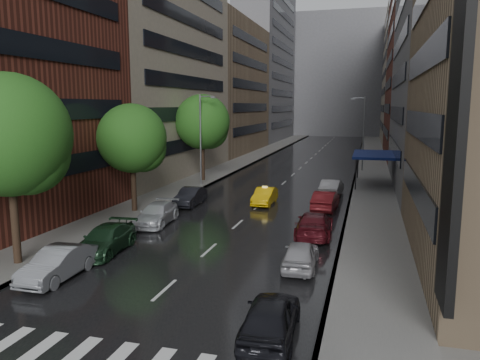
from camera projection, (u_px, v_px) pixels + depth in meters
name	position (u px, v px, depth m)	size (l,w,h in m)	color
ground	(118.00, 332.00, 16.89)	(220.00, 220.00, 0.00)	gray
road	(304.00, 165.00, 64.49)	(14.00, 140.00, 0.01)	black
sidewalk_left	(241.00, 162.00, 66.84)	(4.00, 140.00, 0.15)	gray
sidewalk_right	(372.00, 166.00, 62.11)	(4.00, 140.00, 0.15)	gray
buildings_left	(220.00, 55.00, 74.26)	(8.00, 108.00, 38.00)	maroon
buildings_right	(422.00, 54.00, 64.55)	(8.05, 109.10, 36.00)	#937A5B
building_far	(339.00, 76.00, 126.68)	(40.00, 14.00, 32.00)	slate
tree_near	(8.00, 135.00, 22.89)	(6.09, 6.09, 9.71)	#382619
tree_mid	(132.00, 139.00, 34.86)	(5.17, 5.17, 8.25)	#382619
tree_far	(202.00, 122.00, 49.37)	(5.82, 5.82, 9.27)	#382619
taxi	(265.00, 196.00, 38.52)	(1.46, 4.18, 1.38)	#DDAB0B
parked_cars_left	(135.00, 225.00, 29.18)	(2.43, 21.42, 1.49)	slate
parked_cars_right	(315.00, 224.00, 29.31)	(2.35, 31.71, 1.56)	black
street_lamp_left	(201.00, 138.00, 46.70)	(1.74, 0.22, 9.00)	gray
street_lamp_right	(363.00, 132.00, 56.93)	(1.74, 0.22, 9.00)	gray
awning	(374.00, 155.00, 47.35)	(4.00, 8.00, 3.12)	navy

